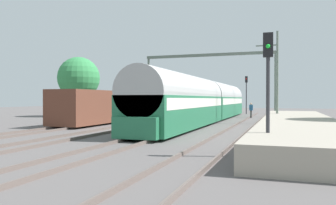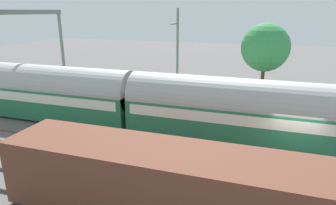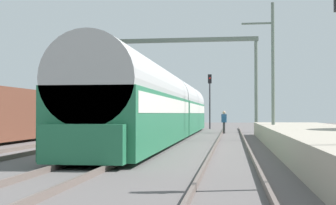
{
  "view_description": "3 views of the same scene",
  "coord_description": "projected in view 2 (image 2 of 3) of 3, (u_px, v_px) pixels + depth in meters",
  "views": [
    {
      "loc": [
        9.0,
        -21.39,
        2.16
      ],
      "look_at": [
        2.03,
        -1.18,
        1.93
      ],
      "focal_mm": 35.9,
      "sensor_mm": 36.0,
      "label": 1
    },
    {
      "loc": [
        -15.43,
        1.94,
        7.77
      ],
      "look_at": [
        1.78,
        7.61,
        2.15
      ],
      "focal_mm": 31.65,
      "sensor_mm": 36.0,
      "label": 2
    },
    {
      "loc": [
        6.12,
        -18.59,
        1.56
      ],
      "look_at": [
        1.01,
        18.61,
        2.42
      ],
      "focal_mm": 49.97,
      "sensor_mm": 36.0,
      "label": 3
    }
  ],
  "objects": [
    {
      "name": "passenger_train",
      "position": [
        133.0,
        100.0,
        20.03
      ],
      "size": [
        2.93,
        32.85,
        3.82
      ],
      "color": "#236B47",
      "rests_on": "ground"
    },
    {
      "name": "tree_east_background",
      "position": [
        265.0,
        48.0,
        28.96
      ],
      "size": [
        4.71,
        4.71,
        6.7
      ],
      "color": "#4C3826",
      "rests_on": "ground"
    },
    {
      "name": "track_west",
      "position": [
        297.0,
        183.0,
        13.86
      ],
      "size": [
        1.51,
        60.0,
        0.16
      ],
      "color": "#645751",
      "rests_on": "ground"
    },
    {
      "name": "freight_car",
      "position": [
        166.0,
        183.0,
        11.29
      ],
      "size": [
        2.8,
        13.0,
        2.7
      ],
      "color": "brown",
      "rests_on": "ground"
    },
    {
      "name": "ground",
      "position": [
        293.0,
        164.0,
        15.72
      ],
      "size": [
        120.0,
        120.0,
        0.0
      ],
      "primitive_type": "plane",
      "color": "#5C5756"
    },
    {
      "name": "catenary_pole_east_mid",
      "position": [
        177.0,
        56.0,
        24.83
      ],
      "size": [
        1.9,
        0.2,
        8.0
      ],
      "color": "slate",
      "rests_on": "ground"
    },
    {
      "name": "track_far_east",
      "position": [
        287.0,
        123.0,
        21.22
      ],
      "size": [
        1.52,
        60.0,
        0.16
      ],
      "color": "#645751",
      "rests_on": "ground"
    },
    {
      "name": "platform",
      "position": [
        260.0,
        101.0,
        25.17
      ],
      "size": [
        4.4,
        28.0,
        0.9
      ],
      "color": "#A39989",
      "rests_on": "ground"
    },
    {
      "name": "track_east",
      "position": [
        291.0,
        147.0,
        17.54
      ],
      "size": [
        1.51,
        60.0,
        0.16
      ],
      "color": "#645751",
      "rests_on": "ground"
    },
    {
      "name": "person_crossing",
      "position": [
        72.0,
        92.0,
        25.69
      ],
      "size": [
        0.4,
        0.24,
        1.73
      ],
      "rotation": [
        0.0,
        0.0,
        6.27
      ],
      "color": "#313131",
      "rests_on": "ground"
    }
  ]
}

